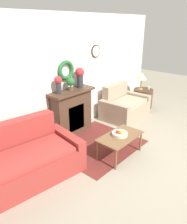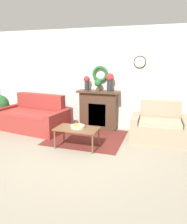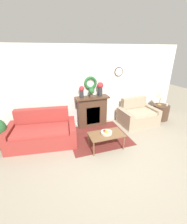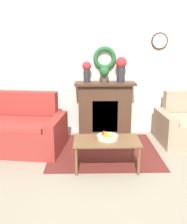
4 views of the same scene
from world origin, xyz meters
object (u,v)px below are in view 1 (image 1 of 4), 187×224
(fireplace, at_px, (72,112))
(table_lamp, at_px, (142,76))
(mug, at_px, (149,88))
(vase_on_mantel_right, at_px, (80,76))
(potted_plant_on_mantel, at_px, (71,82))
(couch_left, at_px, (23,161))
(loveseat_right, at_px, (124,106))
(vase_on_mantel_left, at_px, (58,83))
(fruit_bowl, at_px, (120,134))
(side_table_by_loveseat, at_px, (143,98))
(coffee_table, at_px, (120,138))

(fireplace, height_order, table_lamp, table_lamp)
(mug, height_order, vase_on_mantel_right, vase_on_mantel_right)
(potted_plant_on_mantel, bearing_deg, couch_left, -160.76)
(couch_left, bearing_deg, fireplace, 27.52)
(loveseat_right, xyz_separation_m, potted_plant_on_mantel, (-1.65, 0.37, 0.94))
(loveseat_right, xyz_separation_m, vase_on_mantel_left, (-1.98, 0.39, 0.98))
(fireplace, relative_size, loveseat_right, 0.85)
(fruit_bowl, bearing_deg, couch_left, 153.50)
(side_table_by_loveseat, distance_m, potted_plant_on_mantel, 2.89)
(fireplace, distance_m, potted_plant_on_mantel, 0.71)
(table_lamp, distance_m, potted_plant_on_mantel, 2.66)
(couch_left, xyz_separation_m, mug, (4.51, 0.12, 0.29))
(table_lamp, xyz_separation_m, potted_plant_on_mantel, (-2.63, 0.30, 0.27))
(couch_left, height_order, loveseat_right, couch_left)
(table_lamp, distance_m, vase_on_mantel_left, 2.99)
(couch_left, relative_size, side_table_by_loveseat, 3.34)
(fruit_bowl, relative_size, table_lamp, 0.58)
(side_table_by_loveseat, xyz_separation_m, vase_on_mantel_left, (-3.03, 0.38, 1.00))
(fireplace, distance_m, vase_on_mantel_left, 0.83)
(vase_on_mantel_right, bearing_deg, fruit_bowl, -103.91)
(side_table_by_loveseat, bearing_deg, coffee_table, -158.84)
(side_table_by_loveseat, height_order, table_lamp, table_lamp)
(fruit_bowl, distance_m, mug, 3.03)
(coffee_table, height_order, fruit_bowl, fruit_bowl)
(mug, relative_size, vase_on_mantel_left, 0.21)
(coffee_table, height_order, side_table_by_loveseat, side_table_by_loveseat)
(table_lamp, distance_m, vase_on_mantel_right, 2.36)
(couch_left, distance_m, loveseat_right, 3.33)
(fireplace, relative_size, coffee_table, 1.22)
(fruit_bowl, xyz_separation_m, mug, (2.87, 0.94, 0.13))
(potted_plant_on_mantel, bearing_deg, vase_on_mantel_left, 176.52)
(couch_left, bearing_deg, fruit_bowl, -18.50)
(fireplace, relative_size, mug, 13.97)
(vase_on_mantel_right, xyz_separation_m, potted_plant_on_mantel, (-0.32, -0.02, -0.09))
(coffee_table, bearing_deg, fruit_bowl, 60.03)
(loveseat_right, distance_m, side_table_by_loveseat, 1.05)
(fruit_bowl, xyz_separation_m, potted_plant_on_mantel, (0.04, 1.40, 0.77))
(fruit_bowl, bearing_deg, vase_on_mantel_left, 101.64)
(mug, bearing_deg, vase_on_mantel_left, 171.35)
(potted_plant_on_mantel, bearing_deg, coffee_table, -91.79)
(coffee_table, height_order, table_lamp, table_lamp)
(loveseat_right, bearing_deg, potted_plant_on_mantel, 165.14)
(fireplace, distance_m, table_lamp, 2.67)
(fireplace, relative_size, table_lamp, 2.16)
(fireplace, xyz_separation_m, potted_plant_on_mantel, (-0.01, -0.01, 0.71))
(couch_left, bearing_deg, mug, 9.57)
(side_table_by_loveseat, xyz_separation_m, mug, (0.13, -0.10, 0.32))
(vase_on_mantel_left, bearing_deg, potted_plant_on_mantel, -3.48)
(fruit_bowl, relative_size, side_table_by_loveseat, 0.52)
(fireplace, relative_size, couch_left, 0.57)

